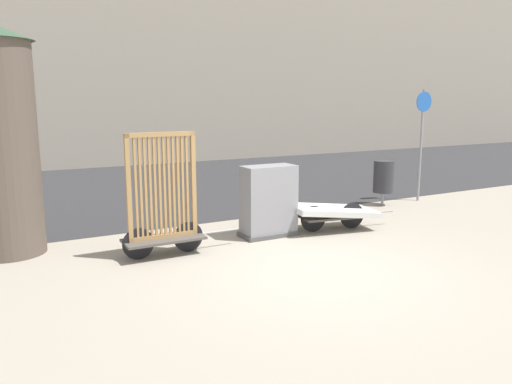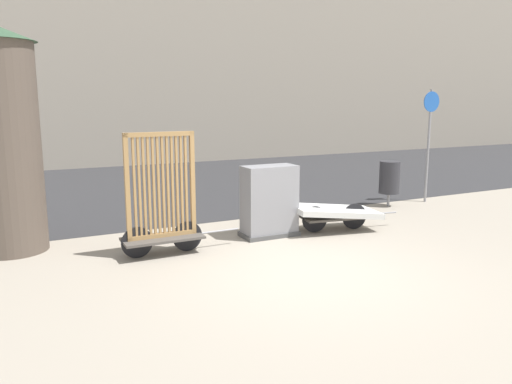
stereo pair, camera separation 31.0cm
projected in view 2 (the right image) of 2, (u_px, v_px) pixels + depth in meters
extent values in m
plane|color=gray|center=(313.00, 273.00, 7.25)|extent=(60.00, 60.00, 0.00)
cube|color=#2D2D30|center=(157.00, 186.00, 14.65)|extent=(56.00, 9.81, 0.01)
cube|color=#4C4742|center=(163.00, 238.00, 8.09)|extent=(1.29, 0.57, 0.04)
cylinder|color=black|center=(187.00, 236.00, 8.27)|extent=(0.50, 0.04, 0.50)
cylinder|color=black|center=(137.00, 243.00, 7.90)|extent=(0.50, 0.04, 0.50)
cylinder|color=gray|center=(219.00, 231.00, 8.53)|extent=(0.70, 0.03, 0.03)
cube|color=#A87F4C|center=(163.00, 235.00, 8.08)|extent=(1.13, 0.08, 0.07)
cube|color=#A87F4C|center=(159.00, 134.00, 7.78)|extent=(1.13, 0.08, 0.07)
cube|color=#A87F4C|center=(127.00, 188.00, 7.69)|extent=(0.07, 0.07, 1.70)
cube|color=#A87F4C|center=(193.00, 183.00, 8.16)|extent=(0.07, 0.07, 1.70)
cube|color=#A87F4C|center=(135.00, 187.00, 7.74)|extent=(0.04, 0.05, 1.63)
cube|color=#A87F4C|center=(139.00, 187.00, 7.78)|extent=(0.04, 0.05, 1.63)
cube|color=#A87F4C|center=(144.00, 187.00, 7.81)|extent=(0.04, 0.05, 1.63)
cube|color=#A87F4C|center=(149.00, 186.00, 7.84)|extent=(0.04, 0.05, 1.63)
cube|color=#A87F4C|center=(154.00, 186.00, 7.88)|extent=(0.04, 0.05, 1.63)
cube|color=#A87F4C|center=(159.00, 186.00, 7.91)|extent=(0.04, 0.05, 1.63)
cube|color=#A87F4C|center=(163.00, 185.00, 7.94)|extent=(0.04, 0.05, 1.63)
cube|color=#A87F4C|center=(168.00, 185.00, 7.98)|extent=(0.04, 0.05, 1.63)
cube|color=#A87F4C|center=(172.00, 185.00, 8.01)|extent=(0.04, 0.05, 1.63)
cube|color=#A87F4C|center=(177.00, 184.00, 8.05)|extent=(0.04, 0.05, 1.63)
cube|color=#A87F4C|center=(182.00, 184.00, 8.08)|extent=(0.04, 0.05, 1.63)
cube|color=#A87F4C|center=(186.00, 183.00, 8.11)|extent=(0.04, 0.05, 1.63)
cube|color=#4C4742|center=(335.00, 217.00, 9.57)|extent=(1.36, 0.76, 0.04)
cylinder|color=black|center=(354.00, 216.00, 9.69)|extent=(0.50, 0.12, 0.50)
cylinder|color=black|center=(315.00, 219.00, 9.45)|extent=(0.50, 0.12, 0.50)
cylinder|color=gray|center=(380.00, 213.00, 9.86)|extent=(0.70, 0.14, 0.03)
cube|color=silver|center=(335.00, 211.00, 9.55)|extent=(1.80, 1.12, 0.28)
cube|color=#4C4C4C|center=(269.00, 234.00, 9.24)|extent=(1.04, 0.55, 0.08)
cube|color=gray|center=(269.00, 201.00, 9.13)|extent=(0.98, 0.49, 1.31)
cylinder|color=gray|center=(388.00, 200.00, 11.81)|extent=(0.06, 0.06, 0.31)
cylinder|color=#2D2D33|center=(389.00, 177.00, 11.71)|extent=(0.47, 0.47, 0.76)
cylinder|color=gray|center=(428.00, 147.00, 12.10)|extent=(0.06, 0.06, 2.73)
cylinder|color=blue|center=(432.00, 102.00, 11.89)|extent=(0.48, 0.02, 0.48)
cylinder|color=brown|center=(5.00, 150.00, 8.02)|extent=(1.10, 1.10, 3.38)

